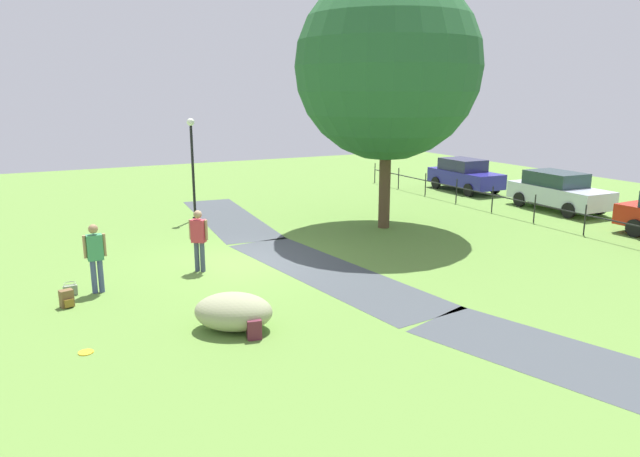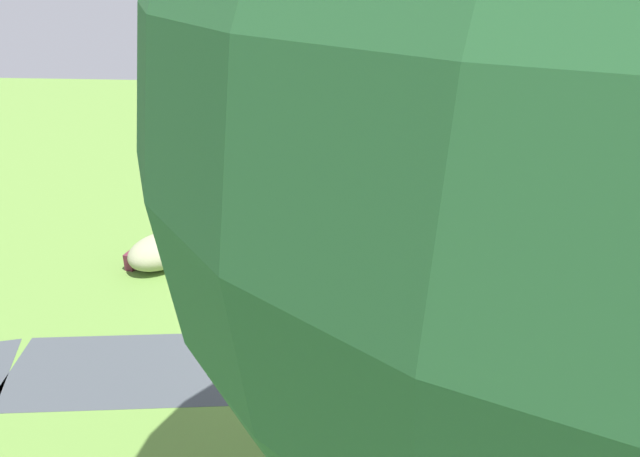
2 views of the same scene
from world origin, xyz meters
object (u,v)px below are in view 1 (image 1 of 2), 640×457
Objects in this scene: handbag_on_grass at (70,290)px; spare_backpack_on_lawn at (67,299)px; man_near_boulder at (199,236)px; lamp_post at (192,158)px; lawn_boulder at (234,312)px; woman_with_handbag at (95,253)px; large_shade_tree at (388,67)px; parked_sedan_red at (558,191)px; frisbee_on_grass at (86,352)px; backpack_by_boulder at (254,329)px; parked_sedan_grey at (464,175)px.

handbag_on_grass is 0.80× the size of spare_backpack_on_lawn.
spare_backpack_on_lawn is (1.27, -3.44, -0.79)m from man_near_boulder.
man_near_boulder is at bearing -14.43° from lamp_post.
woman_with_handbag is (-3.66, -2.18, 0.61)m from lawn_boulder.
lawn_boulder is 1.17× the size of man_near_boulder.
lawn_boulder is (6.38, -7.85, -5.20)m from large_shade_tree.
spare_backpack_on_lawn reaches higher than handbag_on_grass.
man_near_boulder reaches higher than parked_sedan_red.
spare_backpack_on_lawn reaches higher than frisbee_on_grass.
backpack_by_boulder is 17.02m from parked_sedan_red.
parked_sedan_red is at bearing 70.04° from lamp_post.
woman_with_handbag reaches higher than spare_backpack_on_lawn.
lawn_boulder is 1.16× the size of woman_with_handbag.
large_shade_tree reaches higher than parked_sedan_red.
man_near_boulder is 0.42× the size of parked_sedan_grey.
woman_with_handbag is 4.25× the size of spare_backpack_on_lawn.
woman_with_handbag is at bearing -83.35° from parked_sedan_red.
parked_sedan_red is (-2.11, 18.13, -0.18)m from woman_with_handbag.
backpack_by_boulder is at bearing 28.95° from woman_with_handbag.
handbag_on_grass is at bearing -145.69° from backpack_by_boulder.
lawn_boulder is at bearing 86.05° from frisbee_on_grass.
parked_sedan_grey and parked_sedan_red have the same top height.
parked_sedan_red is at bearing 112.17° from backpack_by_boulder.
lawn_boulder is at bearing 36.71° from handbag_on_grass.
woman_with_handbag reaches higher than handbag_on_grass.
woman_with_handbag is 18.25m from parked_sedan_red.
parked_sedan_red is (-5.78, 15.95, 0.43)m from lawn_boulder.
large_shade_tree is 11.70m from backpack_by_boulder.
woman_with_handbag is at bearing -149.22° from lawn_boulder.
man_near_boulder is at bearing 140.29° from frisbee_on_grass.
handbag_on_grass is 3.57m from frisbee_on_grass.
lawn_boulder reaches higher than spare_backpack_on_lawn.
man_near_boulder reaches higher than handbag_on_grass.
lamp_post is 8.89m from handbag_on_grass.
spare_backpack_on_lawn is 0.09× the size of parked_sedan_red.
large_shade_tree is at bearing 120.04° from frisbee_on_grass.
lawn_boulder reaches higher than handbag_on_grass.
lawn_boulder is 7.09× the size of frisbee_on_grass.
spare_backpack_on_lawn is at bearing -81.49° from parked_sedan_red.
spare_backpack_on_lawn is 1.44× the size of frisbee_on_grass.
man_near_boulder is 16.75m from parked_sedan_grey.
backpack_by_boulder is at bearing -52.60° from parked_sedan_grey.
woman_with_handbag is at bearing -67.10° from parked_sedan_grey.
handbag_on_grass is 1.15× the size of frisbee_on_grass.
large_shade_tree is at bearing 107.61° from spare_backpack_on_lawn.
parked_sedan_grey is at bearing 127.40° from backpack_by_boulder.
lamp_post is 14.72m from parked_sedan_red.
spare_backpack_on_lawn is at bearing -9.47° from handbag_on_grass.
woman_with_handbag is 3.66m from frisbee_on_grass.
parked_sedan_red is at bearing 95.77° from man_near_boulder.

